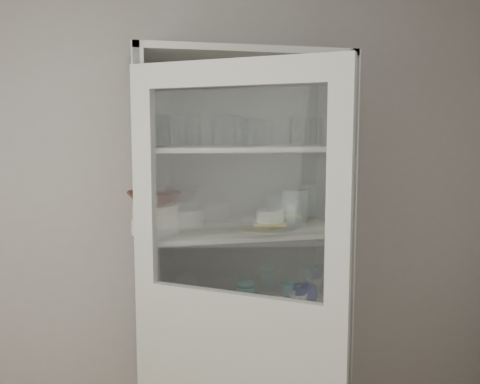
{
  "coord_description": "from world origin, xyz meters",
  "views": [
    {
      "loc": [
        -0.34,
        -1.1,
        1.73
      ],
      "look_at": [
        0.2,
        1.27,
        1.44
      ],
      "focal_mm": 38.0,
      "sensor_mm": 36.0,
      "label": 1
    }
  ],
  "objects_px": {
    "cupboard_door": "(235,348)",
    "mug_white": "(298,301)",
    "pantry_cabinet": "(237,288)",
    "goblet_2": "(255,130)",
    "mug_blue": "(305,295)",
    "plate_stack_front": "(155,226)",
    "cream_bowl": "(155,212)",
    "terracotta_bowl": "(155,198)",
    "goblet_1": "(233,128)",
    "cream_dish": "(191,384)",
    "grey_bowl_stack": "(295,208)",
    "white_canister": "(162,302)",
    "teal_jar": "(246,294)",
    "measuring_cups": "(191,314)",
    "glass_platter": "(270,226)",
    "goblet_0": "(152,129)",
    "white_ramekin": "(270,216)",
    "yellow_trivet": "(270,223)",
    "tin_box": "(298,373)",
    "mug_teal": "(291,292)",
    "goblet_3": "(296,129)",
    "plate_stack_back": "(183,217)"
  },
  "relations": [
    {
      "from": "yellow_trivet",
      "to": "white_ramekin",
      "type": "bearing_deg",
      "value": 0.0
    },
    {
      "from": "white_canister",
      "to": "cream_dish",
      "type": "height_order",
      "value": "white_canister"
    },
    {
      "from": "mug_blue",
      "to": "mug_teal",
      "type": "xyz_separation_m",
      "value": [
        -0.05,
        0.07,
        -0.0
      ]
    },
    {
      "from": "pantry_cabinet",
      "to": "goblet_1",
      "type": "xyz_separation_m",
      "value": [
        -0.02,
        0.02,
        0.81
      ]
    },
    {
      "from": "pantry_cabinet",
      "to": "measuring_cups",
      "type": "bearing_deg",
      "value": -149.66
    },
    {
      "from": "cupboard_door",
      "to": "measuring_cups",
      "type": "distance_m",
      "value": 0.42
    },
    {
      "from": "grey_bowl_stack",
      "to": "white_canister",
      "type": "xyz_separation_m",
      "value": [
        -0.67,
        -0.01,
        -0.43
      ]
    },
    {
      "from": "mug_blue",
      "to": "pantry_cabinet",
      "type": "bearing_deg",
      "value": 139.07
    },
    {
      "from": "cupboard_door",
      "to": "goblet_0",
      "type": "relative_size",
      "value": 12.47
    },
    {
      "from": "pantry_cabinet",
      "to": "mug_white",
      "type": "height_order",
      "value": "pantry_cabinet"
    },
    {
      "from": "cupboard_door",
      "to": "white_ramekin",
      "type": "xyz_separation_m",
      "value": [
        0.29,
        0.48,
        0.45
      ]
    },
    {
      "from": "yellow_trivet",
      "to": "pantry_cabinet",
      "type": "bearing_deg",
      "value": 155.06
    },
    {
      "from": "mug_white",
      "to": "pantry_cabinet",
      "type": "bearing_deg",
      "value": 133.21
    },
    {
      "from": "white_canister",
      "to": "mug_teal",
      "type": "bearing_deg",
      "value": 2.31
    },
    {
      "from": "goblet_0",
      "to": "plate_stack_front",
      "type": "distance_m",
      "value": 0.46
    },
    {
      "from": "mug_white",
      "to": "cream_dish",
      "type": "bearing_deg",
      "value": 154.13
    },
    {
      "from": "cupboard_door",
      "to": "white_canister",
      "type": "distance_m",
      "value": 0.55
    },
    {
      "from": "plate_stack_front",
      "to": "tin_box",
      "type": "bearing_deg",
      "value": 1.73
    },
    {
      "from": "plate_stack_front",
      "to": "glass_platter",
      "type": "distance_m",
      "value": 0.56
    },
    {
      "from": "goblet_1",
      "to": "cream_bowl",
      "type": "height_order",
      "value": "goblet_1"
    },
    {
      "from": "cupboard_door",
      "to": "mug_white",
      "type": "bearing_deg",
      "value": 79.44
    },
    {
      "from": "teal_jar",
      "to": "tin_box",
      "type": "xyz_separation_m",
      "value": [
        0.27,
        -0.05,
        -0.43
      ]
    },
    {
      "from": "pantry_cabinet",
      "to": "goblet_1",
      "type": "distance_m",
      "value": 0.81
    },
    {
      "from": "mug_blue",
      "to": "mug_teal",
      "type": "height_order",
      "value": "mug_blue"
    },
    {
      "from": "yellow_trivet",
      "to": "mug_blue",
      "type": "distance_m",
      "value": 0.41
    },
    {
      "from": "pantry_cabinet",
      "to": "plate_stack_front",
      "type": "distance_m",
      "value": 0.55
    },
    {
      "from": "plate_stack_back",
      "to": "terracotta_bowl",
      "type": "xyz_separation_m",
      "value": [
        -0.15,
        -0.17,
        0.12
      ]
    },
    {
      "from": "goblet_0",
      "to": "white_ramekin",
      "type": "relative_size",
      "value": 1.18
    },
    {
      "from": "mug_teal",
      "to": "glass_platter",
      "type": "bearing_deg",
      "value": -159.05
    },
    {
      "from": "goblet_2",
      "to": "cupboard_door",
      "type": "bearing_deg",
      "value": -112.23
    },
    {
      "from": "goblet_2",
      "to": "grey_bowl_stack",
      "type": "distance_m",
      "value": 0.44
    },
    {
      "from": "goblet_3",
      "to": "mug_blue",
      "type": "relative_size",
      "value": 1.31
    },
    {
      "from": "cream_bowl",
      "to": "terracotta_bowl",
      "type": "distance_m",
      "value": 0.06
    },
    {
      "from": "glass_platter",
      "to": "cupboard_door",
      "type": "bearing_deg",
      "value": -120.87
    },
    {
      "from": "pantry_cabinet",
      "to": "goblet_2",
      "type": "bearing_deg",
      "value": 2.15
    },
    {
      "from": "plate_stack_front",
      "to": "yellow_trivet",
      "type": "relative_size",
      "value": 1.4
    },
    {
      "from": "terracotta_bowl",
      "to": "yellow_trivet",
      "type": "relative_size",
      "value": 1.59
    },
    {
      "from": "plate_stack_back",
      "to": "grey_bowl_stack",
      "type": "bearing_deg",
      "value": -13.39
    },
    {
      "from": "cupboard_door",
      "to": "plate_stack_front",
      "type": "bearing_deg",
      "value": 156.79
    },
    {
      "from": "goblet_0",
      "to": "goblet_2",
      "type": "height_order",
      "value": "goblet_0"
    },
    {
      "from": "goblet_3",
      "to": "tin_box",
      "type": "height_order",
      "value": "goblet_3"
    },
    {
      "from": "goblet_3",
      "to": "cream_bowl",
      "type": "relative_size",
      "value": 0.81
    },
    {
      "from": "goblet_1",
      "to": "mug_blue",
      "type": "distance_m",
      "value": 0.91
    },
    {
      "from": "goblet_2",
      "to": "cream_bowl",
      "type": "bearing_deg",
      "value": -169.04
    },
    {
      "from": "cupboard_door",
      "to": "goblet_3",
      "type": "relative_size",
      "value": 11.94
    },
    {
      "from": "plate_stack_front",
      "to": "cupboard_door",
      "type": "bearing_deg",
      "value": -58.75
    },
    {
      "from": "goblet_2",
      "to": "grey_bowl_stack",
      "type": "height_order",
      "value": "goblet_2"
    },
    {
      "from": "goblet_2",
      "to": "grey_bowl_stack",
      "type": "xyz_separation_m",
      "value": [
        0.19,
        -0.05,
        -0.39
      ]
    },
    {
      "from": "teal_jar",
      "to": "measuring_cups",
      "type": "xyz_separation_m",
      "value": [
        -0.29,
        -0.12,
        -0.04
      ]
    },
    {
      "from": "pantry_cabinet",
      "to": "plate_stack_back",
      "type": "xyz_separation_m",
      "value": [
        -0.26,
        0.08,
        0.36
      ]
    }
  ]
}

